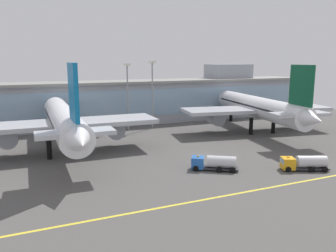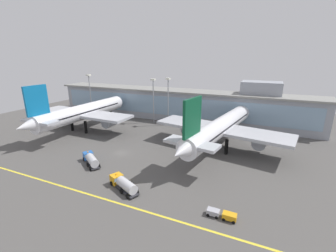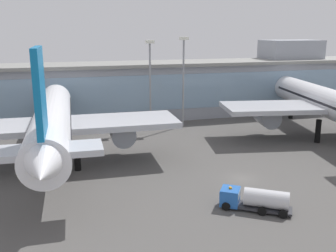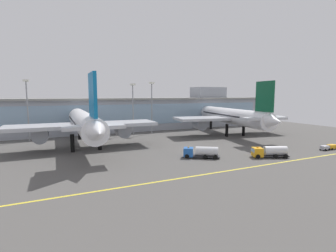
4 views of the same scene
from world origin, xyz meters
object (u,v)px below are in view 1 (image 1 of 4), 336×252
object	(u,v)px
airliner_near_right	(257,107)
fuel_tanker_truck	(303,163)
airliner_near_left	(64,121)
apron_light_mast_west	(127,86)
apron_light_mast_centre	(152,84)
baggage_tug_near	(213,163)

from	to	relation	value
airliner_near_right	fuel_tanker_truck	size ratio (longest dim) A/B	6.19
airliner_near_left	airliner_near_right	distance (m)	55.98
fuel_tanker_truck	apron_light_mast_west	size ratio (longest dim) A/B	0.46
airliner_near_left	airliner_near_right	world-z (taller)	airliner_near_left
airliner_near_right	apron_light_mast_centre	xyz separation A→B (m)	(-26.57, 17.61, 6.62)
airliner_near_left	fuel_tanker_truck	xyz separation A→B (m)	(40.66, -31.16, -6.08)
airliner_near_left	airliner_near_right	xyz separation A→B (m)	(55.92, 2.65, -0.24)
airliner_near_left	apron_light_mast_west	distance (m)	30.89
fuel_tanker_truck	apron_light_mast_west	world-z (taller)	apron_light_mast_west
airliner_near_left	baggage_tug_near	size ratio (longest dim) A/B	6.19
baggage_tug_near	apron_light_mast_centre	xyz separation A→B (m)	(4.68, 44.24, 12.45)
fuel_tanker_truck	airliner_near_left	bearing A→B (deg)	-12.94
airliner_near_right	apron_light_mast_centre	world-z (taller)	apron_light_mast_centre
airliner_near_left	fuel_tanker_truck	distance (m)	51.58
airliner_near_left	airliner_near_right	bearing A→B (deg)	-85.83
baggage_tug_near	apron_light_mast_west	world-z (taller)	apron_light_mast_west
apron_light_mast_west	fuel_tanker_truck	bearing A→B (deg)	-70.04
airliner_near_left	fuel_tanker_truck	size ratio (longest dim) A/B	5.95
apron_light_mast_centre	airliner_near_left	bearing A→B (deg)	-145.39
airliner_near_right	fuel_tanker_truck	distance (m)	37.55
apron_light_mast_centre	fuel_tanker_truck	bearing A→B (deg)	-77.59
baggage_tug_near	apron_light_mast_west	bearing A→B (deg)	-52.57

